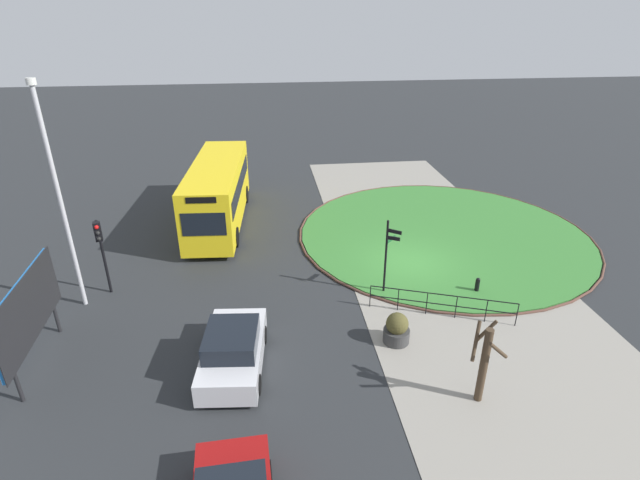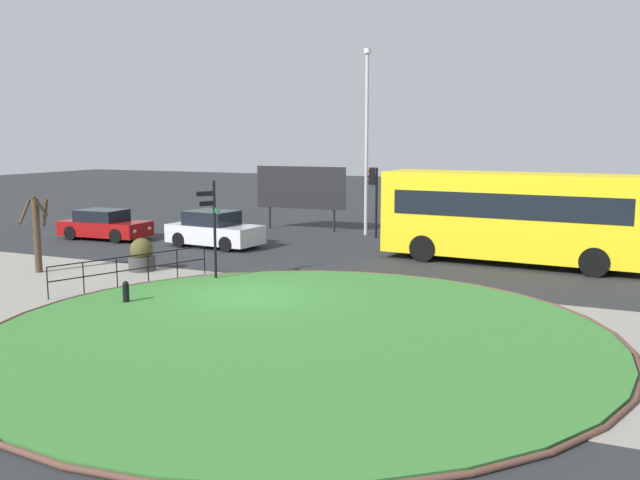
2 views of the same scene
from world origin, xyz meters
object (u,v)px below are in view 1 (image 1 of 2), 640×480
object	(u,v)px
bus_yellow	(218,192)
billboard_left	(28,310)
signpost_directional	(388,252)
lamppost_tall	(59,195)
bollard_foreground	(477,285)
street_tree_bare	(484,361)
car_far_lane	(233,350)
traffic_light_near	(100,242)
planter_near_signpost	(397,329)

from	to	relation	value
bus_yellow	billboard_left	distance (m)	12.27
signpost_directional	lamppost_tall	xyz separation A→B (m)	(0.65, 12.07, 2.74)
lamppost_tall	billboard_left	xyz separation A→B (m)	(-3.56, 0.28, -2.53)
bollard_foreground	billboard_left	distance (m)	16.39
signpost_directional	street_tree_bare	bearing A→B (deg)	-168.41
bus_yellow	car_far_lane	size ratio (longest dim) A/B	2.30
car_far_lane	street_tree_bare	size ratio (longest dim) A/B	1.54
bus_yellow	signpost_directional	bearing A→B (deg)	45.05
bus_yellow	billboard_left	world-z (taller)	bus_yellow
traffic_light_near	billboard_left	distance (m)	4.37
car_far_lane	planter_near_signpost	world-z (taller)	car_far_lane
planter_near_signpost	bollard_foreground	bearing A→B (deg)	-56.19
lamppost_tall	bollard_foreground	bearing A→B (deg)	-93.99
lamppost_tall	bus_yellow	bearing A→B (deg)	-32.83
bollard_foreground	bus_yellow	distance (m)	14.04
bollard_foreground	street_tree_bare	world-z (taller)	street_tree_bare
bollard_foreground	signpost_directional	bearing A→B (deg)	83.06
bus_yellow	lamppost_tall	size ratio (longest dim) A/B	1.11
billboard_left	street_tree_bare	xyz separation A→B (m)	(-3.38, -13.64, -0.63)
signpost_directional	car_far_lane	size ratio (longest dim) A/B	0.79
traffic_light_near	bus_yellow	bearing A→B (deg)	135.07
bollard_foreground	lamppost_tall	world-z (taller)	lamppost_tall
planter_near_signpost	street_tree_bare	world-z (taller)	street_tree_bare
planter_near_signpost	bus_yellow	bearing A→B (deg)	30.56
bollard_foreground	lamppost_tall	size ratio (longest dim) A/B	0.08
bollard_foreground	bus_yellow	size ratio (longest dim) A/B	0.07
billboard_left	street_tree_bare	size ratio (longest dim) A/B	1.77
car_far_lane	traffic_light_near	xyz separation A→B (m)	(5.24, 5.22, 1.68)
lamppost_tall	billboard_left	size ratio (longest dim) A/B	1.80
traffic_light_near	lamppost_tall	world-z (taller)	lamppost_tall
lamppost_tall	car_far_lane	bearing A→B (deg)	-127.15
traffic_light_near	street_tree_bare	distance (m)	14.69
car_far_lane	traffic_light_near	size ratio (longest dim) A/B	1.28
planter_near_signpost	car_far_lane	bearing A→B (deg)	96.84
bus_yellow	traffic_light_near	world-z (taller)	bus_yellow
bollard_foreground	planter_near_signpost	distance (m)	5.03
planter_near_signpost	street_tree_bare	size ratio (longest dim) A/B	0.43
bollard_foreground	traffic_light_near	xyz separation A→B (m)	(1.77, 15.01, 2.03)
traffic_light_near	street_tree_bare	size ratio (longest dim) A/B	1.20
signpost_directional	bollard_foreground	bearing A→B (deg)	-96.94
traffic_light_near	planter_near_signpost	xyz separation A→B (m)	(-4.56, -10.83, -1.86)
car_far_lane	billboard_left	distance (m)	6.55
lamppost_tall	planter_near_signpost	world-z (taller)	lamppost_tall
traffic_light_near	street_tree_bare	xyz separation A→B (m)	(-7.61, -12.54, -0.93)
signpost_directional	bollard_foreground	xyz separation A→B (m)	(-0.46, -3.76, -1.52)
bus_yellow	street_tree_bare	xyz separation A→B (m)	(-14.51, -8.48, -0.33)
bollard_foreground	traffic_light_near	size ratio (longest dim) A/B	0.21
bollard_foreground	billboard_left	bearing A→B (deg)	98.66
bollard_foreground	lamppost_tall	xyz separation A→B (m)	(1.10, 15.83, 4.26)
car_far_lane	traffic_light_near	world-z (taller)	traffic_light_near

